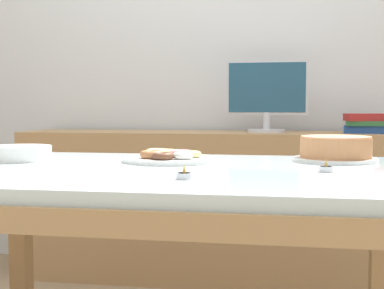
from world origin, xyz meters
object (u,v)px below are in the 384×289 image
object	(u,v)px
cake_chocolate_round	(336,149)
tealight_left_edge	(184,175)
computer_monitor	(267,96)
pastry_platter	(170,157)
tealight_near_cakes	(326,168)
book_stack	(367,123)
plate_stack	(20,153)

from	to	relation	value
cake_chocolate_round	tealight_left_edge	size ratio (longest dim) A/B	6.91
computer_monitor	cake_chocolate_round	size ratio (longest dim) A/B	1.53
computer_monitor	pastry_platter	world-z (taller)	computer_monitor
tealight_near_cakes	book_stack	bearing A→B (deg)	77.21
computer_monitor	book_stack	bearing A→B (deg)	0.16
tealight_left_edge	computer_monitor	bearing A→B (deg)	84.25
computer_monitor	plate_stack	bearing A→B (deg)	-123.97
book_stack	cake_chocolate_round	distance (m)	1.05
cake_chocolate_round	tealight_near_cakes	xyz separation A→B (m)	(-0.06, -0.32, -0.03)
tealight_near_cakes	pastry_platter	bearing A→B (deg)	156.48
tealight_near_cakes	plate_stack	bearing A→B (deg)	170.89
book_stack	plate_stack	world-z (taller)	book_stack
book_stack	cake_chocolate_round	size ratio (longest dim) A/B	0.87
pastry_platter	plate_stack	distance (m)	0.51
cake_chocolate_round	pastry_platter	size ratio (longest dim) A/B	0.89
computer_monitor	book_stack	size ratio (longest dim) A/B	1.75
tealight_left_edge	tealight_near_cakes	bearing A→B (deg)	30.26
tealight_left_edge	book_stack	bearing A→B (deg)	66.74
computer_monitor	book_stack	xyz separation A→B (m)	(0.51, 0.00, -0.14)
cake_chocolate_round	tealight_near_cakes	world-z (taller)	cake_chocolate_round
book_stack	tealight_near_cakes	bearing A→B (deg)	-102.79
tealight_near_cakes	tealight_left_edge	world-z (taller)	same
tealight_near_cakes	computer_monitor	bearing A→B (deg)	98.77
book_stack	plate_stack	size ratio (longest dim) A/B	1.15
pastry_platter	computer_monitor	bearing A→B (deg)	75.77
computer_monitor	tealight_left_edge	world-z (taller)	computer_monitor
computer_monitor	cake_chocolate_round	distance (m)	1.07
computer_monitor	cake_chocolate_round	bearing A→B (deg)	-75.60
computer_monitor	pastry_platter	size ratio (longest dim) A/B	1.36
plate_stack	tealight_near_cakes	world-z (taller)	plate_stack
book_stack	tealight_left_edge	bearing A→B (deg)	-113.26
book_stack	pastry_platter	distance (m)	1.38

